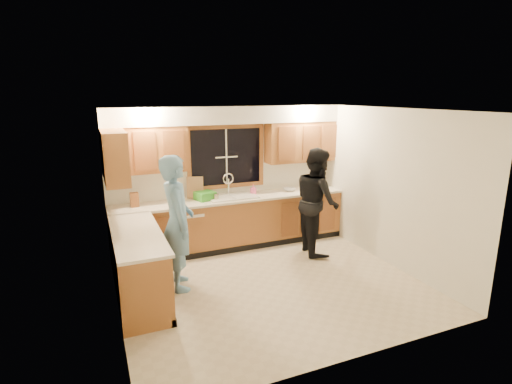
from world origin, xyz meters
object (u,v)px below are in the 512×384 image
Objects in this scene: man at (177,223)px; woman at (317,201)px; stove at (144,284)px; soap_bottle at (253,190)px; dishwasher at (186,231)px; knife_block at (134,200)px; bowl at (289,190)px; dish_crate at (205,196)px; sink at (232,200)px.

man is 2.51m from woman.
stove is 4.92× the size of soap_bottle.
woman reaches higher than dishwasher.
knife_block is 2.81m from bowl.
man is at bearing -143.59° from soap_bottle.
man is 1.40m from dish_crate.
dish_crate is 0.91m from soap_bottle.
bowl is (2.37, 1.20, -0.01)m from man.
sink is 1.49m from woman.
sink is 1.67m from knife_block.
man is 2.05m from soap_bottle.
soap_bottle is (0.91, 0.02, 0.02)m from dish_crate.
soap_bottle is at bearing -3.26° from knife_block.
sink reaches higher than soap_bottle.
soap_bottle is at bearing 56.07° from woman.
sink is 0.47× the size of woman.
bowl is (1.15, 0.02, 0.08)m from sink.
sink is at bearing 0.99° from dishwasher.
bowl is (0.73, -0.02, -0.06)m from soap_bottle.
woman is 0.83m from bowl.
dish_crate is at bearing -27.02° from man.
knife_block is at bearing 85.01° from woman.
knife_block is 1.17m from dish_crate.
sink is at bearing 68.63° from woman.
man is at bearing -121.49° from dish_crate.
man is at bearing 109.67° from woman.
sink is 2.84× the size of dish_crate.
woman is (2.48, 0.38, -0.04)m from man.
dishwasher is at bearing 80.62° from woman.
dishwasher is at bearing -178.97° from bowl.
dishwasher is 3.49× the size of knife_block.
knife_block is at bearing 24.27° from man.
dish_crate is (-1.75, 0.82, 0.07)m from woman.
sink is at bearing -2.37° from dish_crate.
soap_bottle is at bearing 178.79° from bowl.
sink is 0.96× the size of stove.
dishwasher is 1.41m from soap_bottle.
soap_bottle is at bearing 39.94° from stove.
woman is at bearing -44.91° from soap_bottle.
stove is at bearing -97.52° from knife_block.
dish_crate is at bearing 5.53° from dishwasher.
soap_bottle is (1.27, 0.05, 0.60)m from dishwasher.
knife_block reaches higher than bowl.
man is at bearing -73.43° from knife_block.
dish_crate is at bearing -4.09° from knife_block.
bowl is (-0.11, 0.82, 0.03)m from woman.
soap_bottle is 0.78× the size of bowl.
soap_bottle is (0.42, 0.04, 0.15)m from sink.
sink is 1.15m from bowl.
knife_block is (-1.66, 0.04, 0.17)m from sink.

